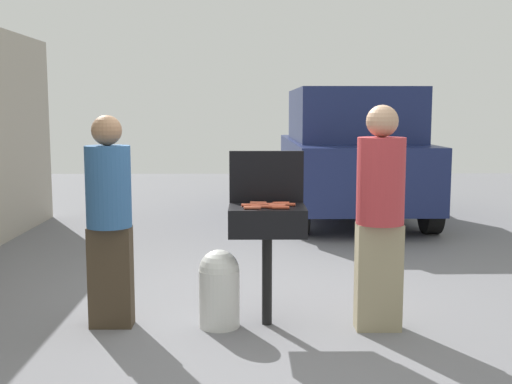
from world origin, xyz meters
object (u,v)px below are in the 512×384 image
object	(u,v)px
person_right	(380,210)
bbq_grill	(267,225)
hot_dog_0	(259,207)
hot_dog_8	(281,208)
hot_dog_10	(277,206)
hot_dog_5	(265,205)
parked_minivan	(349,153)
person_left	(109,214)
hot_dog_9	(258,203)
hot_dog_11	(252,206)
hot_dog_7	(280,204)
hot_dog_3	(276,207)
hot_dog_4	(250,205)
hot_dog_6	(287,205)
hot_dog_2	(281,203)
hot_dog_1	(252,208)
propane_tank	(219,287)

from	to	relation	value
person_right	bbq_grill	bearing A→B (deg)	8.61
hot_dog_0	hot_dog_8	distance (m)	0.17
hot_dog_10	person_right	xyz separation A→B (m)	(0.78, -0.08, -0.02)
hot_dog_5	hot_dog_8	distance (m)	0.19
parked_minivan	person_left	bearing A→B (deg)	62.43
hot_dog_9	hot_dog_11	size ratio (longest dim) A/B	1.00
hot_dog_7	hot_dog_8	bearing A→B (deg)	-91.43
hot_dog_9	hot_dog_7	bearing A→B (deg)	-17.17
hot_dog_8	person_left	world-z (taller)	person_left
hot_dog_3	person_left	world-z (taller)	person_left
person_left	hot_dog_9	bearing A→B (deg)	22.74
parked_minivan	bbq_grill	bearing A→B (deg)	73.91
hot_dog_4	hot_dog_6	world-z (taller)	same
hot_dog_6	hot_dog_9	xyz separation A→B (m)	(-0.22, 0.08, 0.00)
hot_dog_2	hot_dog_10	bearing A→B (deg)	-106.30
person_left	hot_dog_3	bearing A→B (deg)	13.07
hot_dog_6	parked_minivan	size ratio (longest dim) A/B	0.03
hot_dog_0	hot_dog_1	distance (m)	0.08
hot_dog_7	hot_dog_6	bearing A→B (deg)	-27.79
hot_dog_9	propane_tank	distance (m)	0.73
hot_dog_2	hot_dog_8	xyz separation A→B (m)	(-0.01, -0.23, 0.00)
hot_dog_11	person_left	distance (m)	1.11
bbq_grill	hot_dog_6	bearing A→B (deg)	4.06
hot_dog_4	hot_dog_6	size ratio (longest dim) A/B	1.00
hot_dog_1	hot_dog_8	size ratio (longest dim) A/B	1.00
hot_dog_8	hot_dog_9	xyz separation A→B (m)	(-0.17, 0.24, 0.00)
hot_dog_1	hot_dog_2	world-z (taller)	same
hot_dog_3	hot_dog_10	xyz separation A→B (m)	(0.01, 0.07, 0.00)
hot_dog_8	person_right	bearing A→B (deg)	1.64
hot_dog_6	hot_dog_7	xyz separation A→B (m)	(-0.05, 0.03, 0.00)
hot_dog_11	person_left	xyz separation A→B (m)	(-1.10, 0.03, -0.06)
hot_dog_11	hot_dog_3	bearing A→B (deg)	-16.77
hot_dog_7	hot_dog_10	world-z (taller)	same
person_right	parked_minivan	distance (m)	5.38
hot_dog_10	hot_dog_8	bearing A→B (deg)	-76.89
hot_dog_0	hot_dog_11	xyz separation A→B (m)	(-0.06, 0.03, 0.00)
hot_dog_3	hot_dog_8	distance (m)	0.05
hot_dog_2	hot_dog_4	world-z (taller)	same
hot_dog_4	hot_dog_8	xyz separation A→B (m)	(0.24, -0.13, 0.00)
bbq_grill	hot_dog_9	xyz separation A→B (m)	(-0.07, 0.09, 0.16)
hot_dog_7	hot_dog_5	bearing A→B (deg)	-165.69
hot_dog_6	parked_minivan	bearing A→B (deg)	76.02
hot_dog_0	person_right	bearing A→B (deg)	-2.08
hot_dog_9	person_right	world-z (taller)	person_right
hot_dog_1	person_left	distance (m)	1.12
bbq_grill	propane_tank	size ratio (longest dim) A/B	1.54
hot_dog_5	hot_dog_7	world-z (taller)	same
hot_dog_9	hot_dog_5	bearing A→B (deg)	-57.69
hot_dog_1	hot_dog_11	xyz separation A→B (m)	(-0.01, 0.09, 0.00)
hot_dog_1	hot_dog_9	distance (m)	0.25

